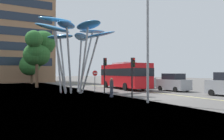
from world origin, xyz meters
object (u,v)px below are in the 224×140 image
object	(u,v)px
car_parked_far	(142,80)
street_lamp	(151,32)
red_bus	(124,74)
traffic_light_kerb_far	(105,68)
pedestrian	(112,88)
car_parked_mid	(173,83)
no_entry_sign	(95,78)
leaf_sculpture	(73,34)
traffic_light_kerb_near	(133,69)

from	to	relation	value
car_parked_far	street_lamp	size ratio (longest dim) A/B	0.47
red_bus	car_parked_far	size ratio (longest dim) A/B	2.76
traffic_light_kerb_far	pedestrian	xyz separation A→B (m)	(-1.07, -3.27, -1.83)
car_parked_mid	no_entry_sign	size ratio (longest dim) A/B	1.65
car_parked_far	pedestrian	bearing A→B (deg)	-139.99
leaf_sculpture	car_parked_far	world-z (taller)	leaf_sculpture
car_parked_far	no_entry_sign	distance (m)	9.49
traffic_light_kerb_far	pedestrian	bearing A→B (deg)	-108.07
traffic_light_kerb_near	leaf_sculpture	bearing A→B (deg)	108.90
no_entry_sign	car_parked_far	bearing A→B (deg)	19.08
car_parked_mid	no_entry_sign	distance (m)	9.42
leaf_sculpture	traffic_light_kerb_near	world-z (taller)	leaf_sculpture
pedestrian	traffic_light_kerb_near	bearing A→B (deg)	-57.83
car_parked_far	no_entry_sign	size ratio (longest dim) A/B	1.57
car_parked_mid	car_parked_far	world-z (taller)	car_parked_far
red_bus	leaf_sculpture	bearing A→B (deg)	-164.90
traffic_light_kerb_far	red_bus	bearing A→B (deg)	41.24
leaf_sculpture	car_parked_mid	bearing A→B (deg)	-18.28
red_bus	car_parked_far	xyz separation A→B (m)	(3.21, 0.11, -0.86)
traffic_light_kerb_near	no_entry_sign	bearing A→B (deg)	92.52
no_entry_sign	street_lamp	bearing A→B (deg)	-90.30
leaf_sculpture	pedestrian	world-z (taller)	leaf_sculpture
no_entry_sign	pedestrian	bearing A→B (deg)	-98.79
traffic_light_kerb_near	car_parked_mid	bearing A→B (deg)	24.28
car_parked_far	pedestrian	size ratio (longest dim) A/B	2.23
street_lamp	no_entry_sign	bearing A→B (deg)	89.70
street_lamp	no_entry_sign	size ratio (longest dim) A/B	3.36
traffic_light_kerb_far	car_parked_far	size ratio (longest dim) A/B	0.97
car_parked_far	street_lamp	xyz separation A→B (m)	(-9.00, -12.73, 4.08)
red_bus	no_entry_sign	distance (m)	6.48
traffic_light_kerb_near	car_parked_far	world-z (taller)	traffic_light_kerb_near
red_bus	traffic_light_kerb_near	xyz separation A→B (m)	(-5.44, -9.78, 0.57)
street_lamp	traffic_light_kerb_near	bearing A→B (deg)	82.98
car_parked_mid	pedestrian	xyz separation A→B (m)	(-9.72, -2.17, -0.12)
street_lamp	no_entry_sign	world-z (taller)	street_lamp
red_bus	street_lamp	xyz separation A→B (m)	(-5.79, -12.62, 3.21)
traffic_light_kerb_far	car_parked_far	bearing A→B (deg)	29.48
traffic_light_kerb_far	no_entry_sign	world-z (taller)	traffic_light_kerb_far
traffic_light_kerb_far	street_lamp	world-z (taller)	street_lamp
pedestrian	no_entry_sign	bearing A→B (deg)	81.21
traffic_light_kerb_far	car_parked_far	world-z (taller)	traffic_light_kerb_far
car_parked_mid	pedestrian	size ratio (longest dim) A/B	2.35
leaf_sculpture	traffic_light_kerb_near	size ratio (longest dim) A/B	2.68
red_bus	leaf_sculpture	world-z (taller)	leaf_sculpture
traffic_light_kerb_far	pedestrian	distance (m)	3.89
car_parked_mid	street_lamp	bearing A→B (deg)	-143.16
car_parked_far	no_entry_sign	world-z (taller)	no_entry_sign
car_parked_far	car_parked_mid	bearing A→B (deg)	-90.16
leaf_sculpture	street_lamp	bearing A→B (deg)	-77.81
leaf_sculpture	car_parked_mid	distance (m)	13.01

